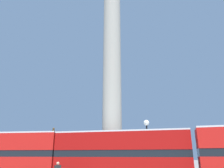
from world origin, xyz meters
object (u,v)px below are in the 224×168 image
at_px(monument_column, 112,89).
at_px(bus_a, 121,154).
at_px(bus_c, 1,154).
at_px(street_lamp, 147,141).
at_px(equestrian_statue, 51,160).

xyz_separation_m(monument_column, bus_a, (1.62, -3.49, -6.88)).
xyz_separation_m(bus_c, street_lamp, (13.48, 1.94, 1.07)).
bearing_deg(bus_a, equestrian_statue, 142.14).
bearing_deg(equestrian_statue, bus_c, -119.64).
relative_size(equestrian_statue, street_lamp, 1.10).
bearing_deg(equestrian_statue, bus_a, -67.16).
bearing_deg(bus_c, bus_a, -2.47).
height_order(monument_column, bus_a, monument_column).
xyz_separation_m(equestrian_statue, street_lamp, (13.28, -7.46, 1.82)).
bearing_deg(bus_c, monument_column, 17.23).
bearing_deg(equestrian_statue, street_lamp, -57.73).
distance_m(bus_c, street_lamp, 13.66).
distance_m(bus_a, equestrian_statue, 14.34).
relative_size(bus_c, street_lamp, 2.14).
height_order(monument_column, street_lamp, monument_column).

